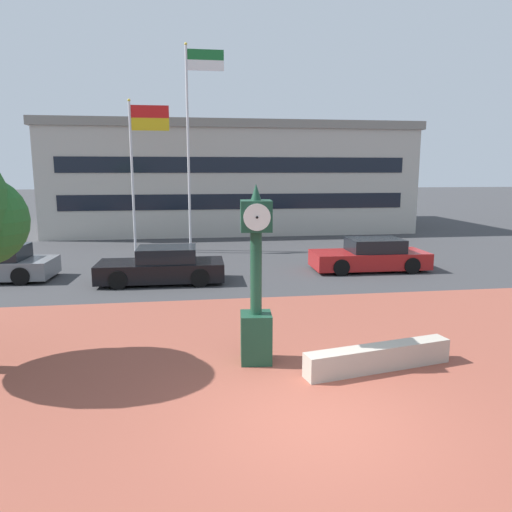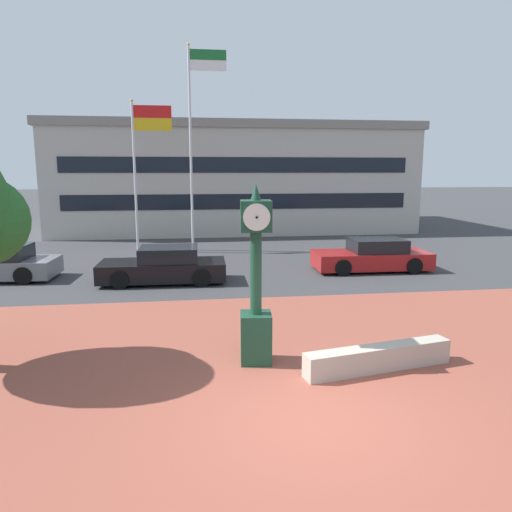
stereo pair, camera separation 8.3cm
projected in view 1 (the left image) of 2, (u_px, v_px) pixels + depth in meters
ground_plane at (314, 421)px, 7.74m from camera, size 200.00×200.00×0.00m
plaza_brick_paving at (290, 374)px, 9.50m from camera, size 44.00×11.61×0.01m
planter_wall at (378, 358)px, 9.69m from camera, size 3.22×1.03×0.50m
street_clock at (256, 289)px, 9.87m from camera, size 0.69×0.73×3.72m
car_street_near at (163, 267)px, 17.20m from camera, size 4.49×2.03×1.28m
car_street_mid at (370, 256)px, 19.31m from camera, size 4.60×2.02×1.28m
flagpole_primary at (138, 158)px, 23.09m from camera, size 1.90×0.14×7.29m
flagpole_secondary at (192, 130)px, 23.22m from camera, size 1.85×0.14×9.88m
civic_building at (228, 177)px, 34.32m from camera, size 23.16×12.71×6.91m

